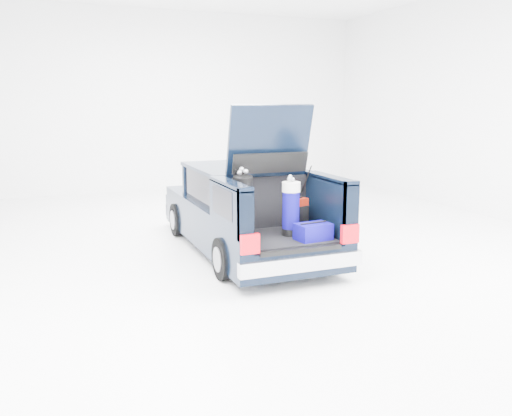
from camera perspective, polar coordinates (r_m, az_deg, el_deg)
name	(u,v)px	position (r m, az deg, el deg)	size (l,w,h in m)	color
ground	(245,250)	(9.32, -1.13, -4.48)	(14.00, 14.00, 0.00)	white
car	(243,211)	(9.26, -1.38, -0.30)	(1.87, 4.65, 2.47)	black
red_suitcase	(296,215)	(8.11, 4.28, -0.72)	(0.35, 0.28, 0.52)	#650E03
black_golf_bag	(243,205)	(7.76, -1.38, 0.27)	(0.35, 0.42, 0.99)	black
blue_golf_bag	(291,208)	(7.82, 3.69, 0.00)	(0.35, 0.35, 0.88)	black
blue_duffel	(313,231)	(7.65, 6.05, -2.47)	(0.52, 0.37, 0.25)	#0A046B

